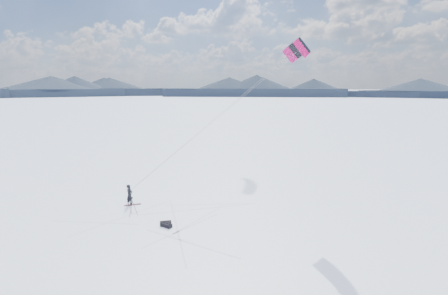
# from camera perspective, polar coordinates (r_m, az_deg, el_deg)

# --- Properties ---
(ground) EXTENTS (1800.00, 1800.00, 0.00)m
(ground) POSITION_cam_1_polar(r_m,az_deg,el_deg) (26.77, -15.10, -11.80)
(ground) COLOR white
(horizon_hills) EXTENTS (704.00, 704.00, 9.09)m
(horizon_hills) POSITION_cam_1_polar(r_m,az_deg,el_deg) (25.58, -15.52, -3.93)
(horizon_hills) COLOR #172331
(horizon_hills) RESTS_ON ground
(snow_tracks) EXTENTS (17.62, 14.39, 0.01)m
(snow_tracks) POSITION_cam_1_polar(r_m,az_deg,el_deg) (26.37, -16.48, -12.22)
(snow_tracks) COLOR #B1BAD5
(snow_tracks) RESTS_ON ground
(snowkiter) EXTENTS (0.50, 0.71, 1.82)m
(snowkiter) POSITION_cam_1_polar(r_m,az_deg,el_deg) (29.54, -16.18, -9.68)
(snowkiter) COLOR black
(snowkiter) RESTS_ON ground
(snowboard) EXTENTS (1.39, 0.83, 0.04)m
(snowboard) POSITION_cam_1_polar(r_m,az_deg,el_deg) (29.48, -15.78, -9.66)
(snowboard) COLOR maroon
(snowboard) RESTS_ON ground
(tripod) EXTENTS (0.66, 0.69, 1.52)m
(tripod) POSITION_cam_1_polar(r_m,az_deg,el_deg) (26.93, -15.85, -9.47)
(tripod) COLOR black
(tripod) RESTS_ON ground
(gear_bag_a) EXTENTS (0.91, 0.65, 0.37)m
(gear_bag_a) POSITION_cam_1_polar(r_m,az_deg,el_deg) (24.86, -10.23, -12.99)
(gear_bag_a) COLOR black
(gear_bag_a) RESTS_ON ground
(gear_bag_b) EXTENTS (0.84, 0.67, 0.34)m
(gear_bag_b) POSITION_cam_1_polar(r_m,az_deg,el_deg) (24.57, -10.00, -13.31)
(gear_bag_b) COLOR black
(gear_bag_b) RESTS_ON ground
(power_kite) EXTENTS (14.98, 5.45, 12.53)m
(power_kite) POSITION_cam_1_polar(r_m,az_deg,el_deg) (26.83, 12.85, 16.44)
(power_kite) COLOR #C70E5D
(power_kite) RESTS_ON ground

